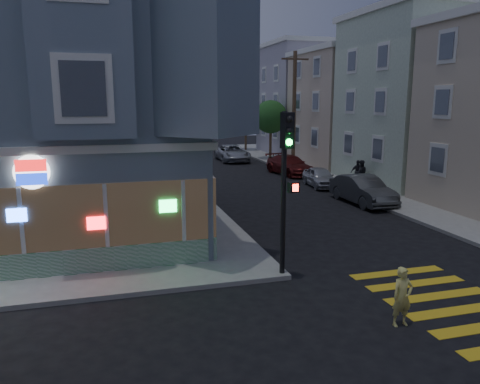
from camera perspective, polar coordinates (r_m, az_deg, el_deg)
name	(u,v)px	position (r m, az deg, el deg)	size (l,w,h in m)	color
ground	(210,321)	(12.18, -3.68, -15.45)	(120.00, 120.00, 0.00)	black
sidewalk_ne	(418,165)	(42.41, 20.89, 3.13)	(24.00, 42.00, 0.15)	gray
corner_building	(10,91)	(21.97, -26.20, 10.99)	(14.60, 14.60, 11.40)	slate
row_house_b	(445,101)	(34.40, 23.76, 10.14)	(12.00, 8.60, 10.50)	#AABCA3
row_house_c	(372,110)	(41.77, 15.76, 9.64)	(12.00, 8.60, 9.00)	#BEA893
row_house_d	(325,101)	(49.67, 10.31, 10.91)	(12.00, 8.60, 10.50)	gray
utility_pole	(294,109)	(37.48, 6.60, 10.08)	(2.20, 0.30, 9.00)	#4C3826
street_tree_near	(271,117)	(43.17, 3.77, 9.11)	(3.00, 3.00, 5.30)	#4C3826
street_tree_far	(246,114)	(50.78, 0.71, 9.43)	(3.00, 3.00, 5.30)	#4C3826
running_child	(402,297)	(12.31, 19.17, -11.97)	(0.54, 0.36, 1.49)	#D7D36E
pedestrian_a	(361,173)	(30.22, 14.53, 2.25)	(0.79, 0.61, 1.62)	black
pedestrian_b	(358,172)	(30.67, 14.18, 2.33)	(0.91, 0.38, 1.56)	black
parked_car_a	(320,177)	(30.23, 9.74, 1.80)	(1.48, 3.67, 1.25)	#AEB1B6
parked_car_b	(363,190)	(25.69, 14.72, 0.25)	(1.60, 4.59, 1.51)	#3B3E41
parked_car_c	(290,165)	(34.93, 6.08, 3.28)	(1.98, 4.86, 1.41)	#5B1515
parked_car_d	(232,153)	(42.47, -0.95, 4.77)	(2.43, 5.27, 1.46)	#9EA1A8
traffic_signal	(286,166)	(13.93, 5.64, 3.13)	(0.61, 0.56, 4.98)	black
fire_hydrant	(351,179)	(30.42, 13.43, 1.55)	(0.43, 0.25, 0.74)	white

